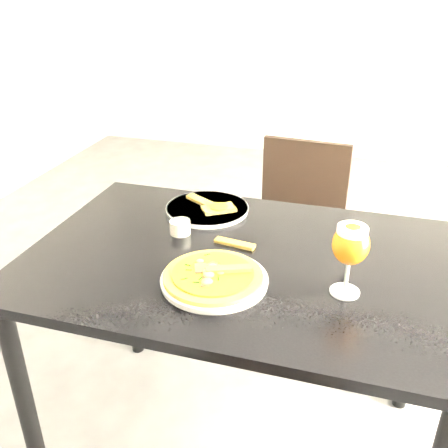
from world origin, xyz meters
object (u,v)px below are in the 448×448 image
(chair_far, at_px, (295,233))
(pizza, at_px, (213,275))
(dining_table, at_px, (241,283))
(beer_glass, at_px, (351,245))

(chair_far, xyz_separation_m, pizza, (-0.09, -0.87, 0.31))
(dining_table, bearing_deg, chair_far, 85.79)
(chair_far, height_order, beer_glass, beer_glass)
(beer_glass, bearing_deg, chair_far, 105.72)
(beer_glass, bearing_deg, pizza, -171.65)
(pizza, height_order, beer_glass, beer_glass)
(dining_table, relative_size, pizza, 4.73)
(chair_far, height_order, pizza, chair_far)
(chair_far, distance_m, beer_glass, 0.95)
(pizza, xyz_separation_m, beer_glass, (0.33, 0.05, 0.11))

